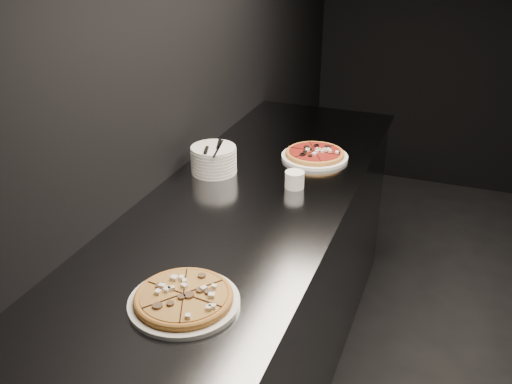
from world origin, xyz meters
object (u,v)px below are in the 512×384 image
(pizza_mushroom, at_px, (184,299))
(plate_stack, at_px, (214,159))
(counter, at_px, (245,302))
(pizza_tomato, at_px, (315,154))
(cutlery, at_px, (213,148))
(ramekin, at_px, (295,179))

(pizza_mushroom, bearing_deg, plate_stack, 109.34)
(counter, relative_size, pizza_mushroom, 7.92)
(pizza_mushroom, distance_m, pizza_tomato, 1.13)
(counter, relative_size, plate_stack, 13.18)
(pizza_mushroom, xyz_separation_m, plate_stack, (-0.30, 0.84, 0.04))
(counter, height_order, cutlery, cutlery)
(ramekin, bearing_deg, cutlery, 178.26)
(plate_stack, relative_size, cutlery, 0.93)
(cutlery, distance_m, ramekin, 0.36)
(counter, height_order, pizza_mushroom, pizza_mushroom)
(pizza_mushroom, bearing_deg, ramekin, 85.71)
(cutlery, height_order, ramekin, cutlery)
(counter, relative_size, ramekin, 32.19)
(plate_stack, bearing_deg, counter, -43.93)
(pizza_mushroom, distance_m, cutlery, 0.88)
(cutlery, xyz_separation_m, ramekin, (0.35, -0.01, -0.08))
(pizza_mushroom, height_order, pizza_tomato, pizza_mushroom)
(pizza_mushroom, bearing_deg, counter, 96.82)
(pizza_tomato, height_order, cutlery, cutlery)
(cutlery, relative_size, ramekin, 2.61)
(pizza_tomato, height_order, plate_stack, plate_stack)
(ramekin, bearing_deg, pizza_mushroom, -94.29)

